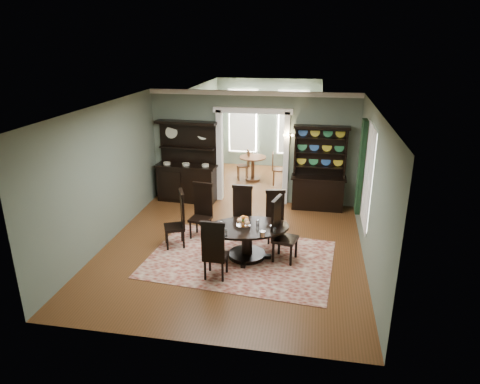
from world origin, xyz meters
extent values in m
cube|color=brown|center=(0.00, 0.00, -0.01)|extent=(5.50, 6.00, 0.01)
cube|color=silver|center=(0.00, 0.00, 3.00)|extent=(5.50, 6.00, 0.01)
cube|color=#616E5B|center=(-2.75, 0.00, 1.50)|extent=(0.01, 6.00, 3.00)
cube|color=#616E5B|center=(2.75, 0.00, 1.50)|extent=(0.01, 6.00, 3.00)
cube|color=#616E5B|center=(0.00, -3.00, 1.50)|extent=(5.50, 0.01, 3.00)
cube|color=#616E5B|center=(-1.83, 3.00, 1.50)|extent=(1.85, 0.01, 3.00)
cube|color=#616E5B|center=(1.83, 3.00, 1.50)|extent=(1.85, 0.01, 3.00)
cube|color=#616E5B|center=(0.00, 3.00, 2.75)|extent=(1.80, 0.01, 0.50)
cube|color=white|center=(0.00, 2.95, 2.94)|extent=(5.50, 0.10, 0.12)
cube|color=brown|center=(0.00, 4.75, -0.01)|extent=(3.50, 3.50, 0.01)
cube|color=silver|center=(0.00, 4.75, 3.00)|extent=(3.50, 3.50, 0.01)
cube|color=#616E5B|center=(-1.75, 4.75, 1.50)|extent=(0.01, 3.50, 3.00)
cube|color=#616E5B|center=(1.75, 4.75, 1.50)|extent=(0.01, 3.50, 3.00)
cube|color=#616E5B|center=(0.00, 6.50, 1.50)|extent=(3.50, 0.01, 3.00)
cube|color=white|center=(-0.85, 6.45, 1.55)|extent=(1.05, 0.06, 2.20)
cube|color=white|center=(0.85, 6.45, 1.55)|extent=(1.05, 0.06, 2.20)
cube|color=white|center=(-0.90, 3.00, 1.25)|extent=(0.14, 0.25, 2.50)
cube|color=white|center=(0.90, 3.00, 1.25)|extent=(0.14, 0.25, 2.50)
cube|color=white|center=(0.00, 3.00, 2.50)|extent=(2.08, 0.25, 0.14)
cube|color=white|center=(2.74, 0.60, 1.60)|extent=(0.02, 1.10, 2.00)
cube|color=white|center=(2.73, 0.60, 1.60)|extent=(0.01, 1.22, 2.12)
cube|color=#163219|center=(2.65, 1.28, 1.60)|extent=(0.10, 0.35, 2.10)
cube|color=#AE6C2E|center=(0.95, 2.92, 1.85)|extent=(0.08, 0.05, 0.18)
sphere|color=#FFD88C|center=(0.85, 2.77, 1.93)|extent=(0.07, 0.07, 0.07)
sphere|color=#FFD88C|center=(1.05, 2.77, 1.93)|extent=(0.07, 0.07, 0.07)
cube|color=maroon|center=(0.26, -0.36, 0.01)|extent=(3.89, 2.87, 0.01)
ellipsoid|color=black|center=(0.38, -0.24, 0.66)|extent=(1.98, 1.58, 0.05)
cylinder|color=black|center=(0.38, -0.24, 0.63)|extent=(2.02, 2.02, 0.03)
cylinder|color=black|center=(0.38, -0.24, 0.34)|extent=(0.22, 0.22, 0.60)
cylinder|color=black|center=(0.38, -0.24, 0.05)|extent=(0.76, 0.76, 0.09)
cylinder|color=silver|center=(0.31, -0.25, 0.71)|extent=(0.30, 0.30, 0.05)
cube|color=black|center=(-0.80, 0.50, 0.44)|extent=(0.50, 0.48, 0.06)
cube|color=black|center=(-0.78, 0.69, 0.82)|extent=(0.44, 0.11, 0.75)
cube|color=black|center=(-0.78, 0.69, 1.21)|extent=(0.48, 0.14, 0.08)
cylinder|color=black|center=(-1.00, 0.36, 0.22)|extent=(0.05, 0.05, 0.44)
cylinder|color=black|center=(-0.66, 0.31, 0.22)|extent=(0.05, 0.05, 0.44)
cylinder|color=black|center=(-0.95, 0.70, 0.22)|extent=(0.05, 0.05, 0.44)
cylinder|color=black|center=(-0.61, 0.65, 0.22)|extent=(0.05, 0.05, 0.44)
cube|color=black|center=(0.11, 0.59, 0.43)|extent=(0.43, 0.41, 0.06)
cube|color=black|center=(0.11, 0.78, 0.80)|extent=(0.43, 0.05, 0.72)
cube|color=black|center=(0.11, 0.78, 1.17)|extent=(0.46, 0.07, 0.07)
cylinder|color=black|center=(-0.06, 0.42, 0.21)|extent=(0.05, 0.05, 0.43)
cylinder|color=black|center=(0.27, 0.42, 0.21)|extent=(0.05, 0.05, 0.43)
cylinder|color=black|center=(-0.06, 0.76, 0.21)|extent=(0.05, 0.05, 0.43)
cylinder|color=black|center=(0.27, 0.76, 0.21)|extent=(0.05, 0.05, 0.43)
cube|color=black|center=(0.88, 0.59, 0.41)|extent=(0.47, 0.46, 0.05)
cube|color=black|center=(0.84, 0.76, 0.76)|extent=(0.41, 0.12, 0.69)
cube|color=black|center=(0.84, 0.76, 1.11)|extent=(0.44, 0.15, 0.07)
cylinder|color=black|center=(0.75, 0.40, 0.20)|extent=(0.04, 0.04, 0.41)
cylinder|color=black|center=(1.06, 0.46, 0.20)|extent=(0.04, 0.04, 0.41)
cylinder|color=black|center=(0.69, 0.71, 0.20)|extent=(0.04, 0.04, 0.41)
cylinder|color=black|center=(1.00, 0.77, 0.20)|extent=(0.04, 0.04, 0.41)
cube|color=black|center=(-1.24, -0.03, 0.44)|extent=(0.56, 0.57, 0.06)
cube|color=black|center=(-1.06, 0.05, 0.83)|extent=(0.22, 0.42, 0.75)
cube|color=black|center=(-1.06, 0.05, 1.21)|extent=(0.25, 0.47, 0.08)
cylinder|color=black|center=(-1.47, 0.06, 0.22)|extent=(0.05, 0.05, 0.44)
cylinder|color=black|center=(-1.33, -0.25, 0.22)|extent=(0.05, 0.05, 0.44)
cylinder|color=black|center=(-1.15, 0.20, 0.22)|extent=(0.05, 0.05, 0.44)
cylinder|color=black|center=(-1.01, -0.12, 0.22)|extent=(0.05, 0.05, 0.44)
cube|color=black|center=(1.15, -0.24, 0.47)|extent=(0.54, 0.56, 0.06)
cube|color=black|center=(0.96, -0.19, 0.87)|extent=(0.16, 0.47, 0.79)
cube|color=black|center=(0.96, -0.19, 1.28)|extent=(0.19, 0.51, 0.08)
cylinder|color=black|center=(1.29, -0.46, 0.23)|extent=(0.05, 0.05, 0.47)
cylinder|color=black|center=(1.37, -0.11, 0.23)|extent=(0.05, 0.05, 0.47)
cylinder|color=black|center=(0.93, -0.38, 0.23)|extent=(0.05, 0.05, 0.47)
cylinder|color=black|center=(1.02, -0.02, 0.23)|extent=(0.05, 0.05, 0.47)
cube|color=black|center=(-0.07, -1.10, 0.43)|extent=(0.44, 0.42, 0.06)
cube|color=black|center=(-0.08, -1.29, 0.80)|extent=(0.43, 0.06, 0.73)
cube|color=black|center=(-0.08, -1.29, 1.17)|extent=(0.47, 0.08, 0.07)
cylinder|color=black|center=(0.10, -0.94, 0.21)|extent=(0.05, 0.05, 0.43)
cylinder|color=black|center=(-0.24, -0.93, 0.21)|extent=(0.05, 0.05, 0.43)
cylinder|color=black|center=(0.09, -1.28, 0.21)|extent=(0.05, 0.05, 0.43)
cylinder|color=black|center=(-0.25, -1.27, 0.21)|extent=(0.05, 0.05, 0.43)
cube|color=black|center=(-1.77, 2.71, 0.49)|extent=(1.60, 0.63, 0.98)
cube|color=black|center=(-1.77, 2.71, 1.00)|extent=(1.70, 0.69, 0.05)
cube|color=black|center=(-1.77, 2.92, 1.59)|extent=(1.57, 0.17, 1.16)
cube|color=black|center=(-1.77, 2.82, 1.47)|extent=(1.53, 0.37, 0.04)
cube|color=black|center=(-1.77, 2.80, 2.16)|extent=(1.68, 0.44, 0.08)
cube|color=black|center=(1.78, 2.72, 0.42)|extent=(1.31, 0.47, 0.84)
cube|color=black|center=(1.78, 2.72, 0.85)|extent=(1.41, 0.52, 0.04)
cube|color=black|center=(1.78, 2.91, 1.50)|extent=(1.31, 0.06, 1.28)
cube|color=black|center=(1.14, 2.81, 1.50)|extent=(0.05, 0.24, 1.31)
cube|color=black|center=(2.42, 2.81, 1.50)|extent=(0.05, 0.24, 1.31)
cube|color=black|center=(1.78, 2.79, 2.16)|extent=(1.41, 0.30, 0.08)
cube|color=black|center=(1.78, 2.81, 1.13)|extent=(1.31, 0.24, 0.03)
cube|color=black|center=(1.78, 2.81, 1.50)|extent=(1.31, 0.24, 0.03)
cube|color=black|center=(1.78, 2.81, 1.88)|extent=(1.31, 0.24, 0.03)
cylinder|color=#573119|center=(-0.25, 4.78, 0.75)|extent=(0.83, 0.83, 0.04)
cylinder|color=#573119|center=(-0.25, 4.78, 0.38)|extent=(0.10, 0.10, 0.73)
cylinder|color=#573119|center=(-0.25, 4.78, 0.03)|extent=(0.46, 0.46, 0.06)
cylinder|color=#573119|center=(-0.58, 4.83, 0.45)|extent=(0.40, 0.40, 0.04)
cube|color=#573119|center=(-0.41, 4.88, 0.69)|extent=(0.14, 0.35, 0.50)
cylinder|color=#573119|center=(-0.76, 4.91, 0.22)|extent=(0.04, 0.04, 0.45)
cylinder|color=#573119|center=(-0.67, 4.65, 0.22)|extent=(0.04, 0.04, 0.45)
cylinder|color=#573119|center=(-0.49, 5.00, 0.22)|extent=(0.04, 0.04, 0.45)
cylinder|color=#573119|center=(-0.40, 4.74, 0.22)|extent=(0.04, 0.04, 0.45)
cylinder|color=#573119|center=(0.59, 4.50, 0.47)|extent=(0.42, 0.42, 0.04)
cube|color=#573119|center=(0.41, 4.49, 0.74)|extent=(0.06, 0.38, 0.53)
cylinder|color=#573119|center=(0.75, 4.37, 0.24)|extent=(0.04, 0.04, 0.47)
cylinder|color=#573119|center=(0.73, 4.66, 0.24)|extent=(0.04, 0.04, 0.47)
cylinder|color=#573119|center=(0.46, 4.35, 0.24)|extent=(0.04, 0.04, 0.47)
cylinder|color=#573119|center=(0.44, 4.64, 0.24)|extent=(0.04, 0.04, 0.47)
camera|label=1|loc=(1.61, -8.01, 4.28)|focal=32.00mm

